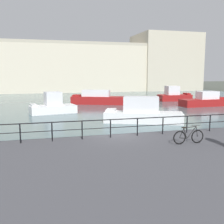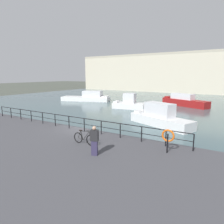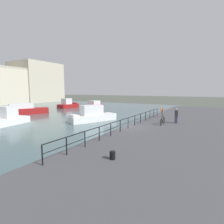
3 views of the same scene
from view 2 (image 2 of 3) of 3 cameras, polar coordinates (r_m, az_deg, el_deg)
The scene contains 12 objects.
ground_plane at distance 17.74m, azimuth -8.92°, elevation -7.04°, with size 240.00×240.00×0.00m, color #4C5147.
water_basin at distance 44.75m, azimuth 16.86°, elevation 3.27°, with size 80.00×60.00×0.01m, color #476066.
quay_promenade at distance 13.62m, azimuth -27.26°, elevation -11.73°, with size 56.00×13.00×0.86m, color #47474C.
harbor_building at distance 66.89m, azimuth 28.36°, elevation 9.98°, with size 75.06×14.10×15.10m.
moored_green_narrowboat at distance 37.04m, azimuth 19.94°, elevation 2.96°, with size 8.44×5.21×2.12m.
moored_blue_motorboat at distance 32.28m, azimuth 4.95°, elevation 2.50°, with size 5.48×3.33×2.44m.
moored_red_daysailer at distance 41.96m, azimuth -6.91°, elevation 4.20°, with size 10.37×5.93×2.08m.
moored_white_yacht at distance 21.82m, azimuth 13.56°, elevation -1.49°, with size 7.42×4.65×2.41m.
quay_railing at distance 17.19m, azimuth -12.27°, elevation -2.22°, with size 19.93×0.07×1.08m.
parked_bicycle at distance 13.21m, azimuth -7.95°, elevation -7.53°, with size 1.77×0.09×0.98m.
life_ring_stand at distance 12.00m, azimuth 15.76°, elevation -6.77°, with size 0.75×0.16×1.40m.
standing_person at distance 11.27m, azimuth -5.07°, elevation -8.13°, with size 0.51×0.42×1.69m.
Camera 2 is at (11.01, -12.85, 5.32)m, focal length 31.88 mm.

